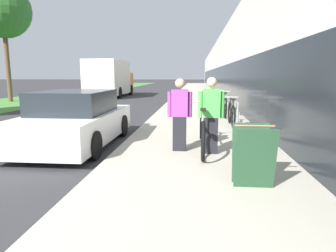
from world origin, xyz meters
The scene contains 14 objects.
sidewalk_slab centered at (5.01, 21.00, 0.06)m, with size 3.53×70.00×0.12m.
storefront_facade centered at (11.81, 29.00, 2.42)m, with size 10.01×70.00×4.85m.
lawn_strip centered at (-6.37, 25.00, 0.01)m, with size 5.44×70.00×0.03m.
tandem_bicycle centered at (5.12, 2.59, 0.53)m, with size 0.52×2.73×0.97m.
person_rider centered at (5.29, 2.25, 0.90)m, with size 0.53×0.21×1.56m.
person_bystander centered at (4.64, 2.41, 0.89)m, with size 0.52×0.20×1.53m.
bike_rack_hoop centered at (6.14, 4.82, 0.63)m, with size 0.05×0.60×0.84m.
cruiser_bike_nearest centered at (6.11, 5.74, 0.49)m, with size 0.52×1.71×0.90m.
cruiser_bike_middle centered at (6.07, 7.91, 0.52)m, with size 0.52×1.83×0.97m.
cruiser_bike_farthest centered at (6.06, 10.29, 0.48)m, with size 0.52×1.73×0.86m.
sandwich_board_sign centered at (5.82, 0.45, 0.57)m, with size 0.56×0.56×0.90m.
parked_sedan_curbside centered at (2.05, 3.13, 0.62)m, with size 1.91×4.03×1.34m.
moving_truck centered at (-1.83, 19.61, 1.43)m, with size 2.46×6.77×2.82m.
street_tree_far centered at (-6.90, 14.37, 5.60)m, with size 3.34×3.34×7.30m.
Camera 1 is at (4.98, -3.86, 1.72)m, focal length 32.00 mm.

